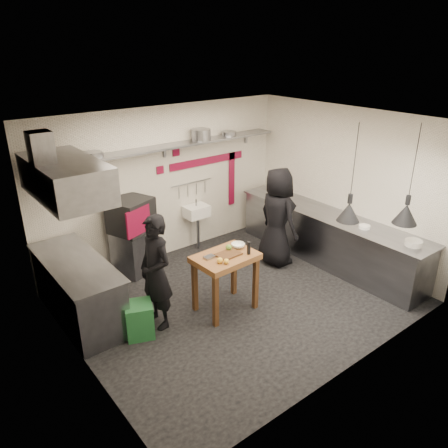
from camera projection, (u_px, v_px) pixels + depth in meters
floor at (238, 298)px, 7.00m from camera, size 5.00×5.00×0.00m
ceiling at (240, 122)px, 5.91m from camera, size 5.00×5.00×0.00m
wall_back at (165, 184)px, 7.98m from camera, size 5.00×0.04×2.80m
wall_front at (358, 273)px, 4.93m from camera, size 5.00×0.04×2.80m
wall_left at (73, 268)px, 5.03m from camera, size 0.04×4.20×2.80m
wall_right at (345, 186)px, 7.87m from camera, size 0.04×4.20×2.80m
red_band_horiz at (208, 161)px, 8.39m from camera, size 1.70×0.02×0.14m
red_band_vert at (232, 179)px, 8.92m from camera, size 0.14×0.02×1.10m
red_tile_a at (176, 152)px, 7.89m from camera, size 0.14×0.02×0.14m
red_tile_b at (160, 170)px, 7.79m from camera, size 0.14×0.02×0.14m
back_shelf at (168, 146)px, 7.56m from camera, size 4.60×0.34×0.04m
shelf_bracket_left at (56, 169)px, 6.63m from camera, size 0.04×0.06×0.24m
shelf_bracket_mid at (164, 151)px, 7.71m from camera, size 0.04×0.06×0.24m
shelf_bracket_right at (246, 137)px, 8.79m from camera, size 0.04×0.06×0.24m
pan_far_left at (92, 155)px, 6.76m from camera, size 0.34×0.34×0.09m
pan_mid_left at (96, 155)px, 6.80m from camera, size 0.28×0.28×0.07m
stock_pot at (201, 135)px, 7.91m from camera, size 0.46×0.46×0.20m
pan_right at (229, 133)px, 8.30m from camera, size 0.31×0.31×0.08m
oven_stand at (134, 251)px, 7.67m from camera, size 0.77×0.73×0.80m
combi_oven at (131, 215)px, 7.37m from camera, size 0.81×0.79×0.58m
oven_door at (138, 221)px, 7.13m from camera, size 0.52×0.22×0.46m
oven_glass at (136, 221)px, 7.14m from camera, size 0.35×0.14×0.34m
hand_sink at (196, 211)px, 8.40m from camera, size 0.46×0.34×0.22m
sink_tap at (196, 202)px, 8.33m from camera, size 0.03×0.03×0.14m
sink_drain at (198, 233)px, 8.54m from camera, size 0.06×0.06×0.66m
utensil_rail at (191, 183)px, 8.29m from camera, size 0.90×0.02×0.02m
counter_right at (327, 238)px, 8.05m from camera, size 0.70×3.80×0.90m
counter_right_top at (330, 215)px, 7.86m from camera, size 0.76×3.90×0.03m
plate_stack at (414, 243)px, 6.64m from camera, size 0.33×0.33×0.09m
small_bowl_right at (365, 227)px, 7.26m from camera, size 0.25×0.25×0.05m
counter_left at (79, 291)px, 6.37m from camera, size 0.70×1.90×0.90m
counter_left_top at (75, 263)px, 6.18m from camera, size 0.76×2.00×0.03m
extractor_hood at (66, 178)px, 5.73m from camera, size 0.78×1.60×0.50m
hood_duct at (41, 151)px, 5.43m from camera, size 0.28×0.28×0.50m
green_bin at (139, 320)px, 6.05m from camera, size 0.48×0.48×0.50m
prep_table at (225, 282)px, 6.57m from camera, size 0.95×0.68×0.92m
cutting_board at (228, 254)px, 6.39m from camera, size 0.36×0.26×0.02m
pepper_mill at (249, 248)px, 6.38m from camera, size 0.07×0.07×0.20m
lemon_a at (220, 260)px, 6.15m from camera, size 0.11×0.11×0.09m
lemon_b at (226, 261)px, 6.13m from camera, size 0.10×0.10×0.08m
veg_ball at (229, 247)px, 6.51m from camera, size 0.10×0.10×0.09m
steel_tray at (209, 257)px, 6.30m from camera, size 0.16×0.11×0.03m
bowl at (238, 245)px, 6.61m from camera, size 0.24×0.24×0.06m
heat_lamp_near at (353, 174)px, 6.19m from camera, size 0.44×0.44×1.45m
heat_lamp_far at (412, 175)px, 6.16m from camera, size 0.42×0.42×1.48m
chef_left at (156, 272)px, 6.07m from camera, size 0.44×0.64×1.69m
chef_right at (277, 217)px, 7.80m from camera, size 0.65×0.93×1.81m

